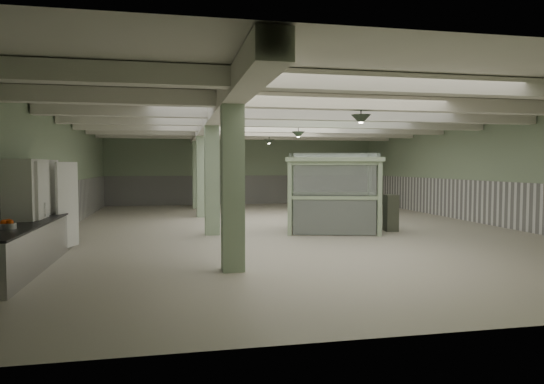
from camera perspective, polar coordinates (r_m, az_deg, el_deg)
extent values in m
plane|color=beige|center=(15.79, 1.78, -4.25)|extent=(20.00, 20.00, 0.00)
cube|color=silver|center=(15.74, 1.80, 8.86)|extent=(14.00, 20.00, 0.02)
cube|color=#8DA282|center=(25.49, -3.42, 2.62)|extent=(14.00, 0.02, 3.60)
cube|color=#8DA282|center=(6.37, 23.08, 0.79)|extent=(14.00, 0.02, 3.60)
cube|color=#8DA282|center=(15.61, -24.10, 2.02)|extent=(0.02, 20.00, 3.60)
cube|color=#8DA282|center=(18.57, 23.32, 2.17)|extent=(0.02, 20.00, 3.60)
cube|color=white|center=(15.65, -23.92, -1.82)|extent=(0.05, 19.90, 1.50)
cube|color=white|center=(18.60, 23.19, -1.06)|extent=(0.05, 19.90, 1.50)
cube|color=white|center=(25.50, -3.40, 0.26)|extent=(13.90, 0.05, 1.50)
cube|color=white|center=(15.33, -7.42, 8.16)|extent=(0.45, 19.90, 0.40)
cube|color=white|center=(8.65, 13.65, 12.28)|extent=(13.90, 0.35, 0.32)
cube|color=white|center=(10.94, 7.97, 10.40)|extent=(13.90, 0.35, 0.32)
cube|color=white|center=(13.31, 4.32, 9.12)|extent=(13.90, 0.35, 0.32)
cube|color=white|center=(15.72, 1.80, 8.21)|extent=(13.90, 0.35, 0.32)
cube|color=white|center=(18.15, -0.04, 7.53)|extent=(13.90, 0.35, 0.32)
cube|color=white|center=(20.60, -1.44, 7.01)|extent=(13.90, 0.35, 0.32)
cube|color=white|center=(23.06, -2.54, 6.60)|extent=(13.90, 0.35, 0.32)
cube|color=#A0BB96|center=(9.30, -4.66, 1.70)|extent=(0.42, 0.42, 3.60)
cube|color=#A0BB96|center=(14.28, -7.08, 2.19)|extent=(0.42, 0.42, 3.60)
cube|color=#A0BB96|center=(19.27, -8.25, 2.42)|extent=(0.42, 0.42, 3.60)
cube|color=#A0BB96|center=(23.26, -8.83, 2.54)|extent=(0.42, 0.42, 3.60)
cone|color=#2A3628|center=(11.08, 10.42, 8.36)|extent=(0.44, 0.44, 0.22)
cone|color=#2A3628|center=(16.30, 3.11, 6.72)|extent=(0.44, 0.44, 0.22)
cone|color=#2A3628|center=(21.16, -0.34, 5.90)|extent=(0.44, 0.44, 0.22)
cube|color=#ABABAF|center=(11.07, -26.86, -5.47)|extent=(0.92, 5.48, 0.88)
cube|color=black|center=(11.02, -26.92, -3.15)|extent=(0.96, 5.52, 0.04)
cylinder|color=#B2B2B7|center=(9.76, -28.65, -3.61)|extent=(0.30, 0.30, 0.10)
cube|color=white|center=(11.93, -26.27, -1.84)|extent=(0.58, 2.32, 2.13)
cube|color=white|center=(11.33, -25.38, -2.06)|extent=(0.06, 0.87, 2.03)
cube|color=white|center=(12.43, -23.57, -1.58)|extent=(0.34, 0.84, 2.03)
cube|color=silver|center=(11.32, -25.18, -2.06)|extent=(0.02, 0.05, 0.30)
cube|color=silver|center=(12.36, -24.03, -1.62)|extent=(0.02, 0.05, 0.30)
cube|color=#A9C39C|center=(14.02, 2.09, -0.78)|extent=(0.15, 0.15, 2.15)
cube|color=#A9C39C|center=(16.16, 2.31, -0.26)|extent=(0.15, 0.15, 2.15)
cube|color=#A9C39C|center=(14.18, 12.56, -0.81)|extent=(0.15, 0.15, 2.15)
cube|color=#A9C39C|center=(16.30, 11.40, -0.29)|extent=(0.15, 0.15, 2.15)
cube|color=#A9C39C|center=(15.08, 7.13, 3.79)|extent=(3.36, 3.06, 0.12)
cube|color=white|center=(14.09, 7.34, -2.92)|extent=(2.31, 0.69, 1.05)
cube|color=silver|center=(14.01, 7.38, 2.09)|extent=(2.31, 0.69, 1.22)
cube|color=white|center=(16.22, 6.86, -2.12)|extent=(2.31, 0.69, 1.05)
cube|color=silver|center=(16.15, 6.89, 2.23)|extent=(2.31, 0.69, 1.22)
cube|color=white|center=(15.13, 2.20, -2.48)|extent=(0.57, 1.89, 1.05)
cube|color=silver|center=(15.06, 2.21, 2.18)|extent=(0.57, 1.89, 1.22)
cube|color=white|center=(15.28, 11.92, -2.49)|extent=(0.57, 1.89, 1.05)
cube|color=silver|center=(15.21, 11.97, 2.13)|extent=(0.57, 1.89, 1.22)
cube|color=#5A5F4F|center=(15.46, 13.79, -2.39)|extent=(0.43, 0.57, 1.13)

